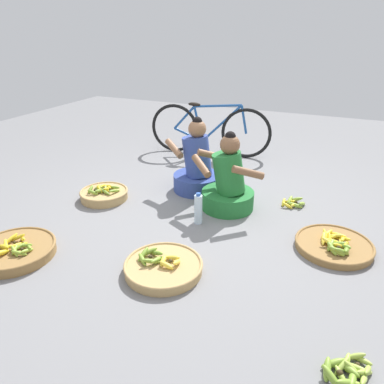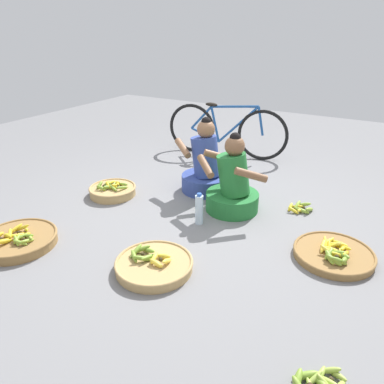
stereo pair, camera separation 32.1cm
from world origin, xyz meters
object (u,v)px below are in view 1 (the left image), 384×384
(bicycle_leaning, at_px, (209,130))
(vendor_woman_behind, at_px, (197,167))
(banana_basket_near_vendor, at_px, (334,245))
(banana_basket_front_right, at_px, (104,194))
(banana_basket_back_center, at_px, (15,250))
(vendor_woman_front, at_px, (228,185))
(loose_bananas_near_bicycle, at_px, (347,371))
(loose_bananas_back_right, at_px, (293,203))
(water_bottle, at_px, (198,209))
(banana_basket_front_center, at_px, (163,266))

(bicycle_leaning, bearing_deg, vendor_woman_behind, -74.69)
(banana_basket_near_vendor, bearing_deg, banana_basket_front_right, 179.30)
(vendor_woman_behind, relative_size, banana_basket_back_center, 1.30)
(vendor_woman_front, relative_size, banana_basket_front_right, 1.57)
(banana_basket_front_right, height_order, loose_bananas_near_bicycle, banana_basket_front_right)
(bicycle_leaning, distance_m, loose_bananas_near_bicycle, 3.69)
(vendor_woman_front, xyz_separation_m, vendor_woman_behind, (-0.46, 0.29, 0.01))
(loose_bananas_back_right, height_order, water_bottle, water_bottle)
(vendor_woman_front, distance_m, banana_basket_front_right, 1.31)
(loose_bananas_back_right, bearing_deg, vendor_woman_front, -151.61)
(banana_basket_front_center, bearing_deg, banana_basket_front_right, 143.37)
(vendor_woman_front, bearing_deg, banana_basket_near_vendor, -18.84)
(banana_basket_front_center, xyz_separation_m, loose_bananas_near_bicycle, (1.30, -0.40, -0.02))
(water_bottle, bearing_deg, vendor_woman_behind, 114.23)
(banana_basket_front_center, bearing_deg, vendor_woman_behind, 103.74)
(banana_basket_front_right, bearing_deg, banana_basket_back_center, -90.70)
(loose_bananas_near_bicycle, bearing_deg, banana_basket_back_center, 177.55)
(vendor_woman_front, bearing_deg, loose_bananas_near_bicycle, -52.81)
(vendor_woman_front, height_order, banana_basket_near_vendor, vendor_woman_front)
(banana_basket_near_vendor, bearing_deg, water_bottle, -177.68)
(bicycle_leaning, relative_size, banana_basket_front_right, 3.37)
(banana_basket_near_vendor, relative_size, water_bottle, 2.06)
(banana_basket_back_center, xyz_separation_m, loose_bananas_near_bicycle, (2.48, -0.11, -0.02))
(loose_bananas_back_right, bearing_deg, vendor_woman_behind, -177.99)
(banana_basket_back_center, bearing_deg, vendor_woman_behind, 65.32)
(bicycle_leaning, bearing_deg, vendor_woman_front, -62.23)
(banana_basket_front_center, distance_m, water_bottle, 0.80)
(vendor_woman_front, height_order, bicycle_leaning, vendor_woman_front)
(vendor_woman_behind, distance_m, bicycle_leaning, 1.25)
(vendor_woman_behind, xyz_separation_m, banana_basket_front_center, (0.36, -1.48, -0.22))
(loose_bananas_near_bicycle, distance_m, loose_bananas_back_right, 2.01)
(vendor_woman_front, distance_m, banana_basket_near_vendor, 1.13)
(banana_basket_front_right, bearing_deg, vendor_woman_front, 14.66)
(vendor_woman_front, height_order, loose_bananas_back_right, vendor_woman_front)
(banana_basket_front_center, relative_size, banana_basket_front_right, 1.18)
(water_bottle, bearing_deg, bicycle_leaning, 108.67)
(bicycle_leaning, height_order, banana_basket_front_center, bicycle_leaning)
(vendor_woman_behind, relative_size, water_bottle, 2.70)
(banana_basket_front_right, height_order, loose_bananas_back_right, banana_basket_front_right)
(banana_basket_front_right, xyz_separation_m, water_bottle, (1.11, -0.08, 0.09))
(vendor_woman_front, xyz_separation_m, bicycle_leaning, (-0.79, 1.49, 0.11))
(banana_basket_back_center, height_order, loose_bananas_near_bicycle, banana_basket_back_center)
(bicycle_leaning, bearing_deg, loose_bananas_near_bicycle, -57.12)
(banana_basket_back_center, bearing_deg, bicycle_leaning, 80.75)
(bicycle_leaning, bearing_deg, banana_basket_front_right, -104.50)
(loose_bananas_near_bicycle, bearing_deg, vendor_woman_front, 127.19)
(vendor_woman_front, height_order, banana_basket_front_right, vendor_woman_front)
(vendor_woman_behind, height_order, banana_basket_near_vendor, vendor_woman_behind)
(water_bottle, bearing_deg, banana_basket_front_center, -86.33)
(water_bottle, bearing_deg, banana_basket_back_center, -136.14)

